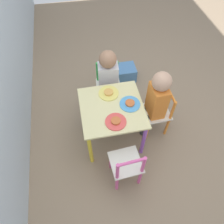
{
  "coord_description": "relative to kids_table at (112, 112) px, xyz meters",
  "views": [
    {
      "loc": [
        -1.18,
        0.23,
        2.02
      ],
      "look_at": [
        0.0,
        0.0,
        0.42
      ],
      "focal_mm": 35.0,
      "sensor_mm": 36.0,
      "label": 1
    }
  ],
  "objects": [
    {
      "name": "child_right",
      "position": [
        0.41,
        -0.04,
        0.05
      ],
      "size": [
        0.23,
        0.21,
        0.76
      ],
      "rotation": [
        0.0,
        0.0,
        -1.67
      ],
      "color": "#38383D",
      "rests_on": "ground_plane"
    },
    {
      "name": "plate_left",
      "position": [
        -0.16,
        0.0,
        0.09
      ],
      "size": [
        0.18,
        0.18,
        0.03
      ],
      "color": "#E54C47",
      "rests_on": "kids_table"
    },
    {
      "name": "chair_green",
      "position": [
        0.47,
        -0.05,
        -0.15
      ],
      "size": [
        0.29,
        0.29,
        0.53
      ],
      "rotation": [
        0.0,
        0.0,
        -1.67
      ],
      "color": "silver",
      "rests_on": "ground_plane"
    },
    {
      "name": "plate_right",
      "position": [
        0.16,
        0.0,
        0.09
      ],
      "size": [
        0.19,
        0.19,
        0.03
      ],
      "color": "#EADB66",
      "rests_on": "kids_table"
    },
    {
      "name": "chair_orange",
      "position": [
        0.02,
        -0.47,
        -0.15
      ],
      "size": [
        0.27,
        0.27,
        0.53
      ],
      "rotation": [
        0.0,
        0.0,
        -3.11
      ],
      "color": "silver",
      "rests_on": "ground_plane"
    },
    {
      "name": "storage_bin",
      "position": [
        0.82,
        -0.34,
        -0.32
      ],
      "size": [
        0.22,
        0.24,
        0.18
      ],
      "color": "#4C7FB7",
      "rests_on": "ground_plane"
    },
    {
      "name": "chair_pink",
      "position": [
        -0.47,
        -0.03,
        -0.15
      ],
      "size": [
        0.28,
        0.28,
        0.53
      ],
      "rotation": [
        0.0,
        0.0,
        -4.64
      ],
      "color": "silver",
      "rests_on": "ground_plane"
    },
    {
      "name": "ground_plane",
      "position": [
        0.0,
        0.0,
        -0.41
      ],
      "size": [
        6.0,
        6.0,
        0.0
      ],
      "primitive_type": "plane",
      "color": "#8C755B"
    },
    {
      "name": "plate_front",
      "position": [
        -0.0,
        -0.16,
        0.09
      ],
      "size": [
        0.19,
        0.19,
        0.03
      ],
      "color": "#4C9EE0",
      "rests_on": "kids_table"
    },
    {
      "name": "kids_table",
      "position": [
        0.0,
        0.0,
        0.0
      ],
      "size": [
        0.57,
        0.57,
        0.49
      ],
      "color": "beige",
      "rests_on": "ground_plane"
    },
    {
      "name": "child_front",
      "position": [
        0.01,
        -0.41,
        0.07
      ],
      "size": [
        0.2,
        0.22,
        0.8
      ],
      "rotation": [
        0.0,
        0.0,
        -3.11
      ],
      "color": "#38383D",
      "rests_on": "ground_plane"
    }
  ]
}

